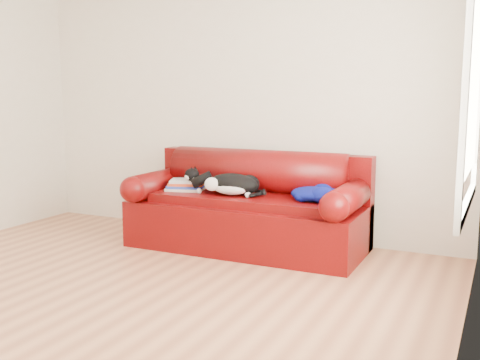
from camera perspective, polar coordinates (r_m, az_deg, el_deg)
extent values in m
plane|color=#91563A|center=(4.10, -12.66, -11.28)|extent=(4.50, 4.50, 0.00)
cube|color=beige|center=(5.57, -0.22, 7.80)|extent=(4.50, 0.02, 2.60)
cube|color=beige|center=(3.02, 22.50, 6.37)|extent=(0.02, 4.00, 2.60)
cube|color=white|center=(3.32, 22.74, 9.96)|extent=(0.01, 1.10, 1.30)
cube|color=white|center=(3.32, 22.74, 9.96)|extent=(0.03, 1.30, 1.50)
cube|color=#380302|center=(5.11, 0.73, -4.63)|extent=(2.10, 0.90, 0.42)
cube|color=#380302|center=(5.01, 0.49, -2.08)|extent=(1.66, 0.62, 0.10)
cylinder|color=black|center=(5.33, -9.96, -6.24)|extent=(0.06, 0.06, 0.05)
cylinder|color=black|center=(4.55, 9.76, -8.86)|extent=(0.06, 0.06, 0.05)
cylinder|color=black|center=(5.87, -6.22, -4.78)|extent=(0.06, 0.06, 0.05)
cylinder|color=black|center=(5.16, 11.77, -6.79)|extent=(0.06, 0.06, 0.05)
cube|color=#380302|center=(5.39, 2.34, -1.60)|extent=(2.10, 0.18, 0.85)
cylinder|color=#380302|center=(5.25, 1.88, 0.95)|extent=(1.70, 0.40, 0.40)
cylinder|color=#380302|center=(5.49, -8.11, -0.26)|extent=(0.24, 0.88, 0.24)
sphere|color=#380302|center=(5.14, -10.82, -0.95)|extent=(0.24, 0.24, 0.24)
cylinder|color=#380302|center=(4.74, 11.01, -1.77)|extent=(0.24, 0.88, 0.24)
sphere|color=#380302|center=(4.32, 9.54, -2.75)|extent=(0.24, 0.24, 0.24)
cube|color=beige|center=(5.28, -5.42, -0.88)|extent=(0.39, 0.33, 0.02)
cube|color=white|center=(5.28, -5.42, -0.88)|extent=(0.38, 0.32, 0.02)
cube|color=#1F38AA|center=(5.27, -5.43, -0.61)|extent=(0.39, 0.34, 0.02)
cube|color=white|center=(5.27, -5.43, -0.61)|extent=(0.37, 0.32, 0.02)
cube|color=red|center=(5.27, -5.43, -0.35)|extent=(0.38, 0.34, 0.02)
cube|color=white|center=(5.27, -5.43, -0.35)|extent=(0.37, 0.32, 0.02)
cube|color=silver|center=(5.27, -5.43, -0.08)|extent=(0.38, 0.34, 0.02)
cube|color=white|center=(5.27, -5.43, -0.08)|extent=(0.36, 0.32, 0.02)
ellipsoid|color=black|center=(4.98, -0.74, -0.44)|extent=(0.53, 0.43, 0.19)
ellipsoid|color=white|center=(4.93, -0.99, -0.95)|extent=(0.36, 0.27, 0.12)
ellipsoid|color=white|center=(4.96, -2.88, -0.43)|extent=(0.17, 0.17, 0.12)
ellipsoid|color=black|center=(4.99, 0.91, -0.58)|extent=(0.26, 0.26, 0.17)
ellipsoid|color=black|center=(4.99, -4.27, 0.27)|extent=(0.18, 0.17, 0.12)
ellipsoid|color=white|center=(4.97, -4.70, 0.05)|extent=(0.08, 0.08, 0.05)
sphere|color=#BF7272|center=(4.97, -4.89, 0.08)|extent=(0.02, 0.02, 0.02)
cone|color=black|center=(4.94, -4.13, 0.86)|extent=(0.07, 0.06, 0.06)
cone|color=black|center=(5.01, -4.07, 0.96)|extent=(0.07, 0.06, 0.06)
cylinder|color=black|center=(4.97, 2.09, -1.23)|extent=(0.15, 0.13, 0.04)
sphere|color=white|center=(4.95, -3.36, -1.38)|extent=(0.05, 0.05, 0.05)
sphere|color=white|center=(4.88, 0.79, -1.51)|extent=(0.05, 0.05, 0.05)
ellipsoid|color=#060246|center=(4.78, 7.36, -1.35)|extent=(0.43, 0.40, 0.12)
ellipsoid|color=#060246|center=(4.67, 8.42, -1.48)|extent=(0.26, 0.24, 0.14)
ellipsoid|color=#060246|center=(4.88, 6.83, -1.30)|extent=(0.27, 0.30, 0.09)
ellipsoid|color=#060246|center=(4.85, 8.41, -1.11)|extent=(0.22, 0.19, 0.14)
ellipsoid|color=#060246|center=(4.72, 6.40, -1.64)|extent=(0.17, 0.18, 0.09)
ellipsoid|color=#B3B8C5|center=(4.69, 7.63, -1.33)|extent=(0.17, 0.09, 0.04)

